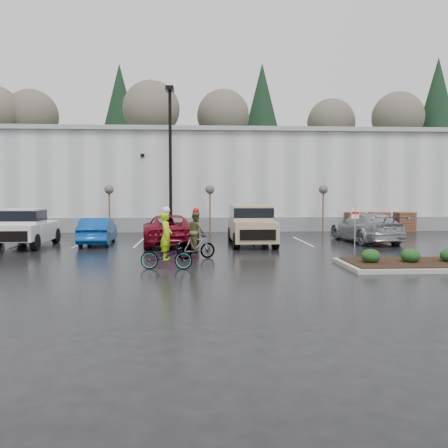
{
  "coord_description": "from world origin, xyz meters",
  "views": [
    {
      "loc": [
        -2.4,
        -17.92,
        2.8
      ],
      "look_at": [
        -1.14,
        3.55,
        1.3
      ],
      "focal_mm": 38.0,
      "sensor_mm": 36.0,
      "label": 1
    }
  ],
  "objects": [
    {
      "name": "shrub_b",
      "position": [
        5.5,
        -1.0,
        0.41
      ],
      "size": [
        0.7,
        0.7,
        0.52
      ],
      "primitive_type": "ellipsoid",
      "color": "#133817",
      "rests_on": "curb_island"
    },
    {
      "name": "car_red",
      "position": [
        -3.82,
        6.71,
        0.79
      ],
      "size": [
        3.23,
        5.94,
        1.58
      ],
      "primitive_type": "imported",
      "rotation": [
        0.0,
        0.0,
        3.25
      ],
      "color": "maroon",
      "rests_on": "ground"
    },
    {
      "name": "warehouse",
      "position": [
        0.0,
        21.99,
        3.65
      ],
      "size": [
        60.5,
        15.5,
        7.2
      ],
      "color": "#ACAFB0",
      "rests_on": "ground"
    },
    {
      "name": "pallet_stack_c",
      "position": [
        12.0,
        14.0,
        0.68
      ],
      "size": [
        1.2,
        1.2,
        1.35
      ],
      "primitive_type": "cube",
      "color": "#4B2E1E",
      "rests_on": "ground"
    },
    {
      "name": "car_blue",
      "position": [
        -7.56,
        7.19,
        0.71
      ],
      "size": [
        1.72,
        4.37,
        1.42
      ],
      "primitive_type": "imported",
      "rotation": [
        0.0,
        0.0,
        3.19
      ],
      "color": "#0D4499",
      "rests_on": "ground"
    },
    {
      "name": "ground",
      "position": [
        0.0,
        0.0,
        0.0
      ],
      "size": [
        120.0,
        120.0,
        0.0
      ],
      "primitive_type": "plane",
      "color": "black",
      "rests_on": "ground"
    },
    {
      "name": "lamppost",
      "position": [
        -4.0,
        12.0,
        5.69
      ],
      "size": [
        0.5,
        1.0,
        9.22
      ],
      "color": "black",
      "rests_on": "ground"
    },
    {
      "name": "sapling_mid",
      "position": [
        -1.5,
        13.0,
        2.73
      ],
      "size": [
        0.6,
        0.6,
        3.2
      ],
      "color": "#4B2E1E",
      "rests_on": "ground"
    },
    {
      "name": "pallet_stack_a",
      "position": [
        8.5,
        14.0,
        0.68
      ],
      "size": [
        1.2,
        1.2,
        1.35
      ],
      "primitive_type": "cube",
      "color": "#4B2E1E",
      "rests_on": "ground"
    },
    {
      "name": "pickup_white",
      "position": [
        -10.85,
        6.44,
        0.98
      ],
      "size": [
        2.1,
        5.2,
        1.96
      ],
      "primitive_type": null,
      "color": "silver",
      "rests_on": "ground"
    },
    {
      "name": "sapling_west",
      "position": [
        -8.0,
        13.0,
        2.73
      ],
      "size": [
        0.6,
        0.6,
        3.2
      ],
      "color": "#4B2E1E",
      "rests_on": "ground"
    },
    {
      "name": "pallet_stack_b",
      "position": [
        10.2,
        14.0,
        0.68
      ],
      "size": [
        1.2,
        1.2,
        1.35
      ],
      "primitive_type": "cube",
      "color": "#4B2E1E",
      "rests_on": "ground"
    },
    {
      "name": "wooded_ridge",
      "position": [
        0.0,
        45.0,
        3.0
      ],
      "size": [
        80.0,
        25.0,
        6.0
      ],
      "primitive_type": "cube",
      "color": "#1E3B18",
      "rests_on": "ground"
    },
    {
      "name": "cyclist_hivis",
      "position": [
        -3.48,
        -0.98,
        0.7
      ],
      "size": [
        1.92,
        0.83,
        2.26
      ],
      "rotation": [
        0.0,
        0.0,
        1.47
      ],
      "color": "#3F3F44",
      "rests_on": "ground"
    },
    {
      "name": "shrub_a",
      "position": [
        4.0,
        -1.0,
        0.41
      ],
      "size": [
        0.7,
        0.7,
        0.52
      ],
      "primitive_type": "ellipsoid",
      "color": "#133817",
      "rests_on": "curb_island"
    },
    {
      "name": "suv_tan",
      "position": [
        0.48,
        6.54,
        1.03
      ],
      "size": [
        2.2,
        5.1,
        2.06
      ],
      "primitive_type": null,
      "color": "tan",
      "rests_on": "ground"
    },
    {
      "name": "fire_lane_sign",
      "position": [
        3.8,
        0.2,
        1.41
      ],
      "size": [
        0.3,
        0.05,
        2.2
      ],
      "color": "gray",
      "rests_on": "ground"
    },
    {
      "name": "cyclist_olive",
      "position": [
        -2.41,
        1.5,
        0.78
      ],
      "size": [
        1.69,
        1.07,
        2.12
      ],
      "rotation": [
        0.0,
        0.0,
        1.97
      ],
      "color": "#3F3F44",
      "rests_on": "ground"
    },
    {
      "name": "sapling_east",
      "position": [
        6.0,
        13.0,
        2.73
      ],
      "size": [
        0.6,
        0.6,
        3.2
      ],
      "color": "#4B2E1E",
      "rests_on": "ground"
    },
    {
      "name": "car_far_silver",
      "position": [
        6.87,
        7.43,
        0.8
      ],
      "size": [
        2.86,
        5.75,
        1.61
      ],
      "primitive_type": "imported",
      "rotation": [
        0.0,
        0.0,
        3.26
      ],
      "color": "#9FA1A7",
      "rests_on": "ground"
    }
  ]
}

